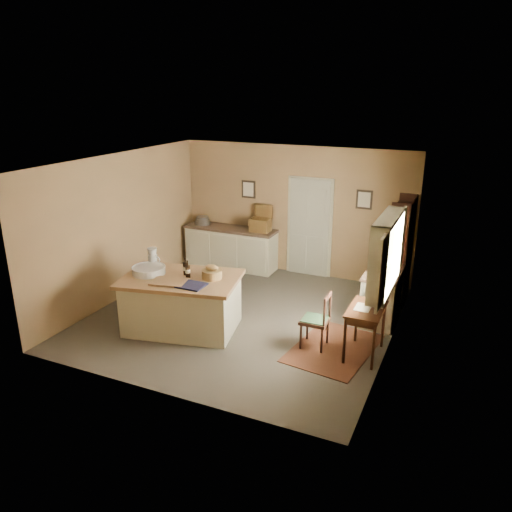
{
  "coord_description": "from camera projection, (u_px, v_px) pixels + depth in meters",
  "views": [
    {
      "loc": [
        3.45,
        -7.12,
        3.83
      ],
      "look_at": [
        0.23,
        0.02,
        1.15
      ],
      "focal_mm": 35.0,
      "sensor_mm": 36.0,
      "label": 1
    }
  ],
  "objects": [
    {
      "name": "framed_prints",
      "position": [
        304.0,
        194.0,
        10.23
      ],
      "size": [
        2.82,
        0.02,
        0.38
      ],
      "color": "black",
      "rests_on": "ground"
    },
    {
      "name": "ground",
      "position": [
        243.0,
        317.0,
        8.72
      ],
      "size": [
        5.0,
        5.0,
        0.0
      ],
      "primitive_type": "plane",
      "color": "#534B3F",
      "rests_on": "ground"
    },
    {
      "name": "door",
      "position": [
        309.0,
        226.0,
        10.38
      ],
      "size": [
        0.97,
        0.06,
        2.11
      ],
      "primitive_type": "cube",
      "color": "#A4A38C",
      "rests_on": "ground"
    },
    {
      "name": "wall_back",
      "position": [
        294.0,
        211.0,
        10.44
      ],
      "size": [
        5.0,
        0.1,
        2.7
      ],
      "primitive_type": "cube",
      "color": "#987145",
      "rests_on": "ground"
    },
    {
      "name": "right_cabinet",
      "position": [
        382.0,
        296.0,
        8.45
      ],
      "size": [
        0.57,
        1.02,
        0.99
      ],
      "color": "#C0BD99",
      "rests_on": "ground"
    },
    {
      "name": "window",
      "position": [
        390.0,
        254.0,
        7.11
      ],
      "size": [
        0.25,
        1.99,
        1.12
      ],
      "color": "#C0BD99",
      "rests_on": "ground"
    },
    {
      "name": "wall_front",
      "position": [
        155.0,
        299.0,
        6.13
      ],
      "size": [
        5.0,
        0.1,
        2.7
      ],
      "primitive_type": "cube",
      "color": "#987145",
      "rests_on": "ground"
    },
    {
      "name": "work_island",
      "position": [
        181.0,
        302.0,
        8.16
      ],
      "size": [
        2.07,
        1.57,
        1.2
      ],
      "rotation": [
        0.0,
        0.0,
        0.21
      ],
      "color": "#C0BD99",
      "rests_on": "ground"
    },
    {
      "name": "ceiling",
      "position": [
        242.0,
        161.0,
        7.85
      ],
      "size": [
        5.0,
        5.0,
        0.0
      ],
      "primitive_type": "plane",
      "color": "silver",
      "rests_on": "wall_back"
    },
    {
      "name": "desk_chair",
      "position": [
        315.0,
        321.0,
        7.6
      ],
      "size": [
        0.42,
        0.42,
        0.87
      ],
      "primitive_type": null,
      "rotation": [
        0.0,
        0.0,
        0.02
      ],
      "color": "black",
      "rests_on": "ground"
    },
    {
      "name": "writing_desk",
      "position": [
        366.0,
        315.0,
        7.28
      ],
      "size": [
        0.49,
        0.81,
        0.82
      ],
      "color": "#31190C",
      "rests_on": "ground"
    },
    {
      "name": "shelving_unit",
      "position": [
        403.0,
        251.0,
        9.1
      ],
      "size": [
        0.33,
        0.88,
        1.95
      ],
      "color": "black",
      "rests_on": "ground"
    },
    {
      "name": "wall_right",
      "position": [
        396.0,
        264.0,
        7.31
      ],
      "size": [
        0.1,
        5.0,
        2.7
      ],
      "primitive_type": "cube",
      "color": "#987145",
      "rests_on": "ground"
    },
    {
      "name": "wall_left",
      "position": [
        121.0,
        227.0,
        9.26
      ],
      "size": [
        0.1,
        5.0,
        2.7
      ],
      "primitive_type": "cube",
      "color": "#987145",
      "rests_on": "ground"
    },
    {
      "name": "rug",
      "position": [
        334.0,
        348.0,
        7.67
      ],
      "size": [
        1.3,
        1.73,
        0.01
      ],
      "primitive_type": "cube",
      "rotation": [
        0.0,
        0.0,
        -0.13
      ],
      "color": "#562D17",
      "rests_on": "ground"
    },
    {
      "name": "sideboard",
      "position": [
        231.0,
        246.0,
        10.99
      ],
      "size": [
        2.05,
        0.58,
        1.18
      ],
      "color": "#C0BD99",
      "rests_on": "ground"
    }
  ]
}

